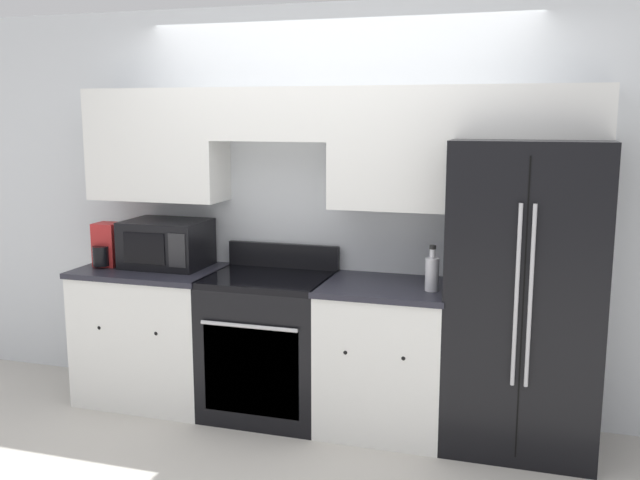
# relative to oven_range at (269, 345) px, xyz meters

# --- Properties ---
(ground_plane) EXTENTS (12.00, 12.00, 0.00)m
(ground_plane) POSITION_rel_oven_range_xyz_m (0.34, -0.31, -0.46)
(ground_plane) COLOR beige
(wall_back) EXTENTS (8.00, 0.39, 2.60)m
(wall_back) POSITION_rel_oven_range_xyz_m (0.36, 0.28, 1.00)
(wall_back) COLOR silver
(wall_back) RESTS_ON ground_plane
(lower_cabinets_left) EXTENTS (0.93, 0.64, 0.91)m
(lower_cabinets_left) POSITION_rel_oven_range_xyz_m (-0.84, -0.00, -0.00)
(lower_cabinets_left) COLOR white
(lower_cabinets_left) RESTS_ON ground_plane
(lower_cabinets_right) EXTENTS (0.77, 0.64, 0.91)m
(lower_cabinets_right) POSITION_rel_oven_range_xyz_m (0.76, -0.00, -0.00)
(lower_cabinets_right) COLOR white
(lower_cabinets_right) RESTS_ON ground_plane
(oven_range) EXTENTS (0.77, 0.65, 1.07)m
(oven_range) POSITION_rel_oven_range_xyz_m (0.00, 0.00, 0.00)
(oven_range) COLOR black
(oven_range) RESTS_ON ground_plane
(refrigerator) EXTENTS (0.84, 0.79, 1.78)m
(refrigerator) POSITION_rel_oven_range_xyz_m (1.55, 0.07, 0.43)
(refrigerator) COLOR black
(refrigerator) RESTS_ON ground_plane
(microwave) EXTENTS (0.53, 0.41, 0.31)m
(microwave) POSITION_rel_oven_range_xyz_m (-0.75, 0.08, 0.60)
(microwave) COLOR black
(microwave) RESTS_ON lower_cabinets_left
(bottle) EXTENTS (0.08, 0.08, 0.27)m
(bottle) POSITION_rel_oven_range_xyz_m (1.04, -0.07, 0.55)
(bottle) COLOR silver
(bottle) RESTS_ON lower_cabinets_right
(coffee_maker) EXTENTS (0.16, 0.22, 0.29)m
(coffee_maker) POSITION_rel_oven_range_xyz_m (-1.15, -0.02, 0.58)
(coffee_maker) COLOR #B22323
(coffee_maker) RESTS_ON lower_cabinets_left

